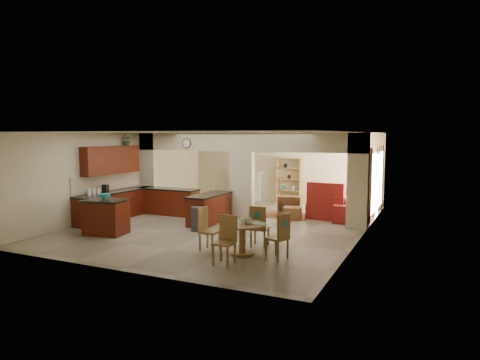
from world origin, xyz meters
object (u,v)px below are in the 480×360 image
at_px(sofa, 354,205).
at_px(armchair, 289,205).
at_px(dining_table, 242,234).
at_px(kitchen_island, 106,217).

bearing_deg(sofa, armchair, 99.87).
bearing_deg(armchair, sofa, 178.52).
bearing_deg(dining_table, kitchen_island, 176.37).
xyz_separation_m(dining_table, armchair, (-0.57, 5.11, -0.13)).
distance_m(kitchen_island, sofa, 7.89).
bearing_deg(kitchen_island, dining_table, -12.51).
bearing_deg(kitchen_island, sofa, 34.28).
distance_m(kitchen_island, armchair, 6.08).
bearing_deg(sofa, dining_table, 159.97).
distance_m(dining_table, armchair, 5.14).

